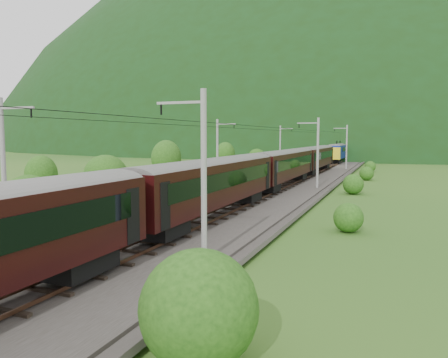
% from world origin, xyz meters
% --- Properties ---
extents(ground, '(600.00, 600.00, 0.00)m').
position_xyz_m(ground, '(0.00, 0.00, 0.00)').
color(ground, '#27561B').
rests_on(ground, ground).
extents(railbed, '(14.00, 220.00, 0.30)m').
position_xyz_m(railbed, '(0.00, 10.00, 0.15)').
color(railbed, '#38332D').
rests_on(railbed, ground).
extents(track_left, '(2.40, 220.00, 0.27)m').
position_xyz_m(track_left, '(-2.40, 10.00, 0.37)').
color(track_left, brown).
rests_on(track_left, railbed).
extents(track_right, '(2.40, 220.00, 0.27)m').
position_xyz_m(track_right, '(2.40, 10.00, 0.37)').
color(track_right, brown).
rests_on(track_right, railbed).
extents(catenary_left, '(2.54, 192.28, 8.00)m').
position_xyz_m(catenary_left, '(-6.12, 32.00, 4.50)').
color(catenary_left, gray).
rests_on(catenary_left, railbed).
extents(catenary_right, '(2.54, 192.28, 8.00)m').
position_xyz_m(catenary_right, '(6.12, 32.00, 4.50)').
color(catenary_right, gray).
rests_on(catenary_right, railbed).
extents(overhead_wires, '(4.83, 198.00, 0.03)m').
position_xyz_m(overhead_wires, '(0.00, 10.00, 7.10)').
color(overhead_wires, black).
rests_on(overhead_wires, ground).
extents(mountain_main, '(504.00, 360.00, 244.00)m').
position_xyz_m(mountain_main, '(0.00, 260.00, 0.00)').
color(mountain_main, '#163210').
rests_on(mountain_main, ground).
extents(mountain_ridge, '(336.00, 280.00, 132.00)m').
position_xyz_m(mountain_ridge, '(-120.00, 300.00, 0.00)').
color(mountain_ridge, '#163210').
rests_on(mountain_ridge, ground).
extents(train, '(2.85, 136.37, 4.95)m').
position_xyz_m(train, '(2.40, 20.77, 3.40)').
color(train, black).
rests_on(train, ground).
extents(hazard_post_near, '(0.14, 0.14, 1.28)m').
position_xyz_m(hazard_post_near, '(-0.02, 29.50, 0.94)').
color(hazard_post_near, red).
rests_on(hazard_post_near, railbed).
extents(hazard_post_far, '(0.14, 0.14, 1.32)m').
position_xyz_m(hazard_post_far, '(0.18, 45.59, 0.96)').
color(hazard_post_far, red).
rests_on(hazard_post_far, railbed).
extents(signal, '(0.24, 0.24, 2.19)m').
position_xyz_m(signal, '(-3.00, 33.19, 1.59)').
color(signal, black).
rests_on(signal, railbed).
extents(vegetation_left, '(12.18, 139.88, 5.98)m').
position_xyz_m(vegetation_left, '(-14.03, 16.88, 2.35)').
color(vegetation_left, '#1E4713').
rests_on(vegetation_left, ground).
extents(vegetation_right, '(7.14, 106.28, 2.98)m').
position_xyz_m(vegetation_right, '(10.60, -5.59, 1.27)').
color(vegetation_right, '#1E4713').
rests_on(vegetation_right, ground).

